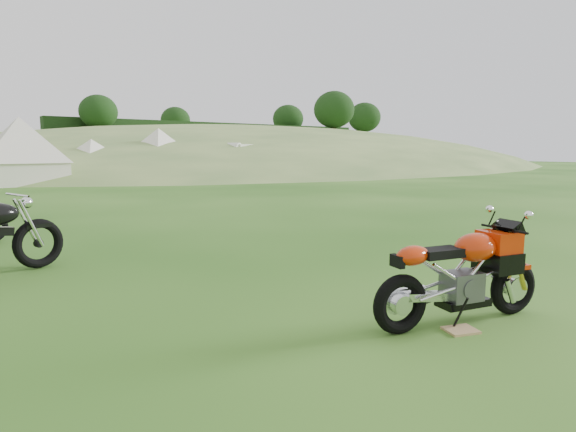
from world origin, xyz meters
TOP-DOWN VIEW (x-y plane):
  - ground at (0.00, 0.00)m, footprint 120.00×120.00m
  - hillside at (24.00, 40.00)m, footprint 80.00×64.00m
  - hedgerow at (24.00, 40.00)m, footprint 36.00×1.20m
  - sport_motorcycle at (0.20, -1.90)m, footprint 1.84×0.94m
  - plywood_board at (0.02, -2.03)m, footprint 0.34×0.31m
  - tent_left at (0.70, 20.36)m, footprint 3.32×3.32m
  - tent_mid at (4.44, 22.39)m, footprint 3.50×3.50m
  - tent_right at (8.10, 22.04)m, footprint 3.96×3.96m
  - caravan at (13.06, 20.12)m, footprint 4.40×2.67m

SIDE VIEW (x-z plane):
  - ground at x=0.00m, z-range 0.00..0.00m
  - hillside at x=24.00m, z-range -4.00..4.00m
  - hedgerow at x=24.00m, z-range -4.30..4.30m
  - plywood_board at x=0.02m, z-range 0.00..0.02m
  - sport_motorcycle at x=0.20m, z-range 0.00..1.07m
  - caravan at x=13.06m, z-range 0.00..1.92m
  - tent_mid at x=4.44m, z-range 0.00..2.31m
  - tent_right at x=8.10m, z-range 0.00..2.72m
  - tent_left at x=0.70m, z-range 0.00..2.88m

